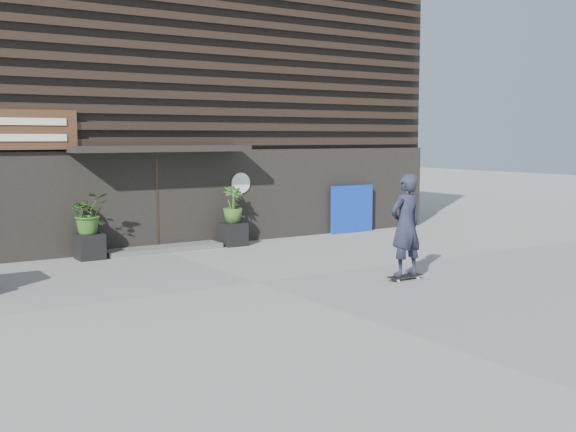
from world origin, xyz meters
TOP-DOWN VIEW (x-y plane):
  - ground at (0.00, 0.00)m, footprint 80.00×80.00m
  - entrance_step at (0.00, 4.60)m, footprint 3.00×0.80m
  - planter_pot_left at (-1.90, 4.40)m, footprint 0.60×0.60m
  - bamboo_left at (-1.90, 4.40)m, footprint 0.86×0.75m
  - planter_pot_right at (1.90, 4.40)m, footprint 0.60×0.60m
  - bamboo_right at (1.90, 4.40)m, footprint 0.54×0.54m
  - blue_tarp at (6.09, 4.70)m, footprint 1.50×0.15m
  - building at (-0.00, 9.96)m, footprint 18.00×11.00m
  - skateboarder at (2.59, -1.44)m, footprint 0.78×0.51m

SIDE VIEW (x-z plane):
  - ground at x=0.00m, z-range 0.00..0.00m
  - entrance_step at x=0.00m, z-range 0.00..0.12m
  - planter_pot_left at x=-1.90m, z-range 0.00..0.60m
  - planter_pot_right at x=1.90m, z-range 0.00..0.60m
  - blue_tarp at x=6.09m, z-range 0.00..1.41m
  - bamboo_left at x=-1.90m, z-range 0.60..1.56m
  - bamboo_right at x=1.90m, z-range 0.60..1.56m
  - skateboarder at x=2.59m, z-range 0.04..2.16m
  - building at x=0.00m, z-range -0.01..7.99m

